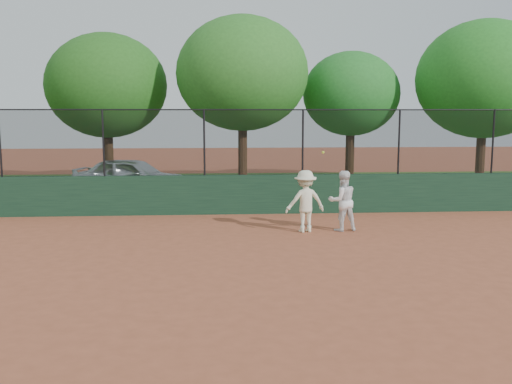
{
  "coord_description": "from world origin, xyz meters",
  "views": [
    {
      "loc": [
        -0.15,
        -11.29,
        3.07
      ],
      "look_at": [
        0.8,
        2.2,
        1.2
      ],
      "focal_mm": 40.0,
      "sensor_mm": 36.0,
      "label": 1
    }
  ],
  "objects": [
    {
      "name": "tree_4",
      "position": [
        10.42,
        10.81,
        4.39
      ],
      "size": [
        5.36,
        4.88,
        6.71
      ],
      "color": "#452A18",
      "rests_on": "ground"
    },
    {
      "name": "tree_3",
      "position": [
        5.39,
        11.99,
        3.85
      ],
      "size": [
        3.98,
        3.62,
        5.58
      ],
      "color": "#3A2413",
      "rests_on": "ground"
    },
    {
      "name": "tree_1",
      "position": [
        -4.45,
        11.98,
        4.15
      ],
      "size": [
        4.77,
        4.34,
        6.22
      ],
      "color": "#3E2815",
      "rests_on": "ground"
    },
    {
      "name": "parked_car",
      "position": [
        -3.26,
        9.91,
        0.73
      ],
      "size": [
        4.59,
        2.72,
        1.47
      ],
      "primitive_type": "imported",
      "rotation": [
        0.0,
        0.0,
        1.33
      ],
      "color": "silver",
      "rests_on": "ground"
    },
    {
      "name": "back_wall",
      "position": [
        0.0,
        6.0,
        0.6
      ],
      "size": [
        26.0,
        0.2,
        1.2
      ],
      "primitive_type": "cube",
      "color": "#1B3C27",
      "rests_on": "ground"
    },
    {
      "name": "grass_strip",
      "position": [
        0.0,
        12.0,
        0.0
      ],
      "size": [
        36.0,
        12.0,
        0.01
      ],
      "primitive_type": "cube",
      "color": "#2A4F18",
      "rests_on": "ground"
    },
    {
      "name": "player_main",
      "position": [
        2.15,
        3.2,
        0.81
      ],
      "size": [
        1.14,
        0.81,
        2.13
      ],
      "color": "#EBEAC7",
      "rests_on": "ground"
    },
    {
      "name": "player_second",
      "position": [
        3.15,
        3.27,
        0.79
      ],
      "size": [
        0.86,
        0.73,
        1.59
      ],
      "primitive_type": "imported",
      "rotation": [
        0.0,
        0.0,
        3.32
      ],
      "color": "white",
      "rests_on": "ground"
    },
    {
      "name": "fence_assembly",
      "position": [
        -0.03,
        6.0,
        2.24
      ],
      "size": [
        26.0,
        0.06,
        2.0
      ],
      "color": "black",
      "rests_on": "back_wall"
    },
    {
      "name": "ground",
      "position": [
        0.0,
        0.0,
        0.0
      ],
      "size": [
        80.0,
        80.0,
        0.0
      ],
      "primitive_type": "plane",
      "color": "#AB5537",
      "rests_on": "ground"
    },
    {
      "name": "tree_2",
      "position": [
        0.89,
        10.87,
        4.57
      ],
      "size": [
        5.08,
        4.61,
        6.77
      ],
      "color": "#472C19",
      "rests_on": "ground"
    }
  ]
}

